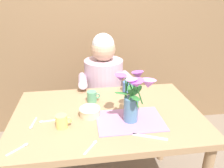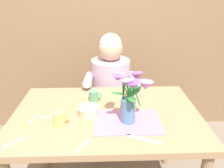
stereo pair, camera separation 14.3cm
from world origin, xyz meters
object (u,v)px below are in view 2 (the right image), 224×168
tea_cup (131,87)px  coffee_cup (59,118)px  flower_vase (131,95)px  dinner_knife (144,139)px  seated_person (111,95)px  ceramic_bowl (89,110)px  ceramic_mug (94,96)px

tea_cup → coffee_cup: same height
flower_vase → dinner_knife: 0.25m
seated_person → ceramic_bowl: seated_person is taller
ceramic_bowl → ceramic_mug: 0.19m
ceramic_mug → coffee_cup: size_ratio=1.00×
tea_cup → coffee_cup: 0.64m
dinner_knife → seated_person: bearing=122.8°
seated_person → tea_cup: size_ratio=12.20×
ceramic_bowl → flower_vase: bearing=-20.5°
seated_person → coffee_cup: size_ratio=12.20×
flower_vase → dinner_knife: size_ratio=1.57×
flower_vase → tea_cup: size_ratio=3.20×
flower_vase → coffee_cup: 0.44m
coffee_cup → tea_cup: bearing=42.2°
flower_vase → ceramic_mug: 0.39m
dinner_knife → coffee_cup: bearing=-175.8°
seated_person → flower_vase: size_ratio=3.81×
flower_vase → ceramic_bowl: flower_vase is taller
seated_person → ceramic_bowl: (-0.16, -0.63, 0.21)m
ceramic_mug → coffee_cup: (-0.19, -0.29, 0.00)m
ceramic_bowl → dinner_knife: ceramic_bowl is taller
dinner_knife → ceramic_mug: (-0.28, 0.45, 0.04)m
coffee_cup → dinner_knife: bearing=-19.1°
seated_person → coffee_cup: (-0.32, -0.74, 0.22)m
seated_person → coffee_cup: seated_person is taller
seated_person → dinner_knife: size_ratio=5.97×
ceramic_bowl → coffee_cup: coffee_cup is taller
dinner_knife → tea_cup: (-0.00, 0.59, 0.04)m
seated_person → ceramic_mug: size_ratio=12.20×
tea_cup → ceramic_mug: (-0.28, -0.14, 0.00)m
tea_cup → flower_vase: bearing=-97.3°
ceramic_bowl → ceramic_mug: bearing=82.0°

